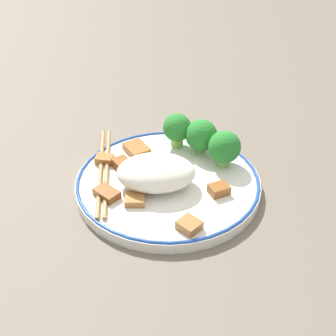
{
  "coord_description": "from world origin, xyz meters",
  "views": [
    {
      "loc": [
        0.01,
        0.52,
        0.4
      ],
      "look_at": [
        0.0,
        0.0,
        0.03
      ],
      "focal_mm": 50.0,
      "sensor_mm": 36.0,
      "label": 1
    }
  ],
  "objects_px": {
    "broccoli_back_left": "(224,147)",
    "broccoli_back_right": "(177,128)",
    "plate": "(168,183)",
    "chopsticks": "(104,170)",
    "broccoli_back_center": "(201,135)"
  },
  "relations": [
    {
      "from": "chopsticks",
      "to": "broccoli_back_left",
      "type": "bearing_deg",
      "value": -175.18
    },
    {
      "from": "broccoli_back_left",
      "to": "broccoli_back_center",
      "type": "xyz_separation_m",
      "value": [
        0.03,
        -0.04,
        -0.0
      ]
    },
    {
      "from": "plate",
      "to": "broccoli_back_left",
      "type": "xyz_separation_m",
      "value": [
        -0.08,
        -0.04,
        0.03
      ]
    },
    {
      "from": "broccoli_back_left",
      "to": "broccoli_back_right",
      "type": "xyz_separation_m",
      "value": [
        0.07,
        -0.05,
        0.0
      ]
    },
    {
      "from": "broccoli_back_right",
      "to": "chopsticks",
      "type": "relative_size",
      "value": 0.25
    },
    {
      "from": "plate",
      "to": "chopsticks",
      "type": "distance_m",
      "value": 0.09
    },
    {
      "from": "broccoli_back_center",
      "to": "broccoli_back_right",
      "type": "height_order",
      "value": "broccoli_back_right"
    },
    {
      "from": "plate",
      "to": "broccoli_back_center",
      "type": "height_order",
      "value": "broccoli_back_center"
    },
    {
      "from": "broccoli_back_left",
      "to": "chopsticks",
      "type": "bearing_deg",
      "value": 4.82
    },
    {
      "from": "plate",
      "to": "broccoli_back_center",
      "type": "xyz_separation_m",
      "value": [
        -0.05,
        -0.07,
        0.03
      ]
    },
    {
      "from": "broccoli_back_center",
      "to": "broccoli_back_right",
      "type": "xyz_separation_m",
      "value": [
        0.04,
        -0.02,
        0.0
      ]
    },
    {
      "from": "broccoli_back_right",
      "to": "chopsticks",
      "type": "bearing_deg",
      "value": 32.17
    },
    {
      "from": "broccoli_back_left",
      "to": "broccoli_back_right",
      "type": "relative_size",
      "value": 1.0
    },
    {
      "from": "plate",
      "to": "broccoli_back_right",
      "type": "distance_m",
      "value": 0.1
    },
    {
      "from": "plate",
      "to": "broccoli_back_center",
      "type": "distance_m",
      "value": 0.09
    }
  ]
}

